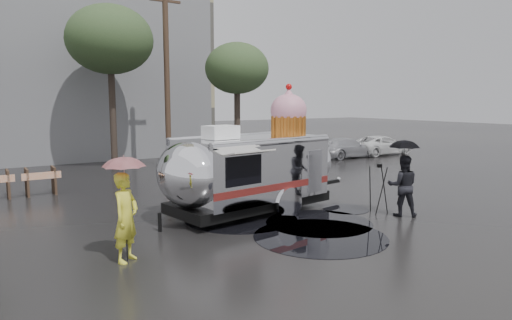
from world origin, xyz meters
TOP-DOWN VIEW (x-y plane):
  - ground at (0.00, 0.00)m, footprint 120.00×120.00m
  - puddles at (1.32, 1.75)m, footprint 5.77×5.97m
  - grey_building at (-4.00, 24.00)m, footprint 22.00×12.00m
  - utility_pole at (2.50, 14.00)m, footprint 1.60×0.28m
  - tree_mid at (0.00, 15.00)m, footprint 4.20×4.20m
  - tree_right at (6.00, 13.00)m, footprint 3.36×3.36m
  - parked_cars at (11.78, 12.00)m, footprint 13.20×1.90m
  - airstream_trailer at (1.12, 3.61)m, footprint 7.44×3.52m
  - person_left at (-3.47, 1.37)m, footprint 0.83×0.80m
  - umbrella_pink at (-3.47, 1.37)m, footprint 1.09×1.09m
  - person_right at (4.63, 0.83)m, footprint 0.98×0.94m
  - umbrella_black at (4.63, 0.83)m, footprint 1.11×1.11m
  - tripod at (4.30, 1.46)m, footprint 0.56×0.63m

SIDE VIEW (x-z plane):
  - ground at x=0.00m, z-range 0.00..0.00m
  - puddles at x=1.32m, z-range 0.00..0.01m
  - parked_cars at x=11.78m, z-range -0.03..1.47m
  - tripod at x=4.30m, z-range 0.14..1.67m
  - person_right at x=4.63m, z-range 0.00..1.82m
  - person_left at x=-3.47m, z-range 0.00..1.93m
  - airstream_trailer at x=1.12m, z-range -0.60..3.44m
  - umbrella_pink at x=-3.47m, z-range 0.77..3.07m
  - umbrella_black at x=4.63m, z-range 0.77..3.08m
  - utility_pole at x=2.50m, z-range 0.12..9.12m
  - tree_right at x=6.00m, z-range 1.85..8.27m
  - tree_mid at x=0.00m, z-range 2.33..10.35m
  - grey_building at x=-4.00m, z-range 0.00..13.00m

